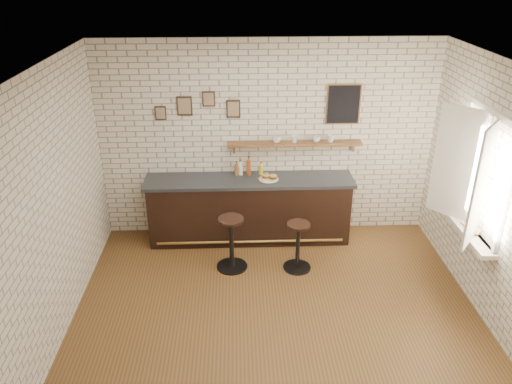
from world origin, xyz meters
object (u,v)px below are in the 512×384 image
bitters_bottle_white (241,169)px  bitters_bottle_amber (249,167)px  ciabatta_sandwich (269,176)px  shelf_cup_c (316,139)px  book_lower (466,227)px  bar_counter (249,209)px  sandwich_plate (269,179)px  bitters_bottle_brown (237,169)px  shelf_cup_a (277,140)px  bar_stool_right (298,245)px  shelf_cup_b (295,139)px  bar_stool_left (231,241)px  condiment_bottle_yellow (261,169)px  shelf_cup_d (331,139)px  book_upper (467,227)px

bitters_bottle_white → bitters_bottle_amber: size_ratio=0.82×
ciabatta_sandwich → shelf_cup_c: bearing=18.0°
bitters_bottle_white → book_lower: size_ratio=1.00×
bar_counter → sandwich_plate: size_ratio=11.07×
bitters_bottle_brown → shelf_cup_a: shelf_cup_a is taller
shelf_cup_c → ciabatta_sandwich: bearing=134.8°
bar_stool_right → book_lower: book_lower is taller
shelf_cup_c → book_lower: 2.41m
shelf_cup_b → book_lower: bearing=-113.0°
shelf_cup_b → shelf_cup_c: (0.32, 0.00, -0.01)m
bar_stool_left → book_lower: (2.94, -0.64, 0.52)m
book_lower → shelf_cup_a: bearing=135.1°
ciabatta_sandwich → condiment_bottle_yellow: condiment_bottle_yellow is taller
bitters_bottle_white → condiment_bottle_yellow: (0.31, -0.00, -0.01)m
bar_counter → book_lower: size_ratio=12.97×
bar_stool_left → shelf_cup_d: shelf_cup_d is taller
bar_counter → shelf_cup_d: 1.62m
bar_stool_right → shelf_cup_d: (0.57, 1.06, 1.17)m
ciabatta_sandwich → book_lower: bearing=-30.7°
bitters_bottle_brown → ciabatta_sandwich: bearing=-21.8°
sandwich_plate → shelf_cup_a: bearing=60.7°
bar_counter → ciabatta_sandwich: (0.30, -0.03, 0.55)m
bar_stool_right → shelf_cup_c: size_ratio=6.43×
ciabatta_sandwich → bar_stool_right: bearing=-67.2°
sandwich_plate → bar_stool_right: bearing=-66.6°
bitters_bottle_white → bar_stool_left: (-0.15, -0.96, -0.69)m
bar_counter → shelf_cup_a: 1.14m
book_lower → shelf_cup_b: bearing=131.7°
bar_counter → book_upper: (2.66, -1.46, 0.46)m
condiment_bottle_yellow → shelf_cup_c: 0.93m
shelf_cup_b → book_lower: (1.98, -1.63, -0.61)m
shelf_cup_b → book_upper: size_ratio=0.46×
bar_stool_right → shelf_cup_d: shelf_cup_d is taller
bar_stool_right → sandwich_plate: bearing=113.4°
book_upper → ciabatta_sandwich: bearing=-168.7°
book_lower → book_upper: 0.03m
bitters_bottle_brown → bar_counter: bearing=-41.5°
bar_stool_left → book_upper: 3.06m
bitters_bottle_amber → shelf_cup_b: size_ratio=2.68×
bar_counter → bar_stool_left: 0.85m
sandwich_plate → condiment_bottle_yellow: 0.23m
bitters_bottle_brown → book_upper: (2.85, -1.63, -0.14)m
shelf_cup_b → ciabatta_sandwich: bearing=137.6°
shelf_cup_d → bitters_bottle_amber: bearing=-173.0°
sandwich_plate → shelf_cup_c: bearing=17.8°
bar_stool_right → shelf_cup_d: size_ratio=6.40×
bar_stool_left → shelf_cup_b: size_ratio=7.23×
condiment_bottle_yellow → book_lower: 2.95m
shelf_cup_c → shelf_cup_d: (0.21, 0.00, 0.01)m
condiment_bottle_yellow → bar_stool_right: condiment_bottle_yellow is taller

